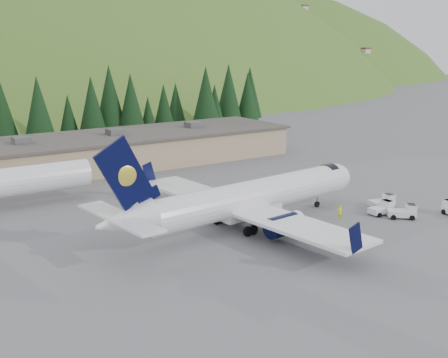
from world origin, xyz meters
TOP-DOWN VIEW (x-y plane):
  - ground at (0.00, 0.00)m, footprint 600.00×600.00m
  - airliner at (-1.02, -0.10)m, footprint 35.22×33.10m
  - baggage_tug_a at (14.94, -5.45)m, footprint 3.04×1.96m
  - baggage_tug_b at (17.29, -3.58)m, footprint 3.35×2.52m
  - terminal_building at (-5.01, 38.00)m, footprint 71.00×17.00m
  - baggage_tug_d at (15.77, -7.91)m, footprint 3.43×3.19m
  - ramp_worker at (9.27, -4.06)m, footprint 0.60×0.40m
  - tree_line at (-7.09, 61.01)m, footprint 113.16×17.81m
  - hills at (53.34, 207.38)m, footprint 614.00×330.00m

SIDE VIEW (x-z plane):
  - hills at x=53.34m, z-range -232.80..67.20m
  - ground at x=0.00m, z-range 0.00..0.00m
  - baggage_tug_a at x=14.94m, z-range -0.08..1.49m
  - baggage_tug_b at x=17.29m, z-range -0.08..1.54m
  - baggage_tug_d at x=15.77m, z-range -0.09..1.59m
  - ramp_worker at x=9.27m, z-range 0.00..1.64m
  - terminal_building at x=-5.01m, z-range -0.43..5.67m
  - airliner at x=-1.02m, z-range -2.73..8.95m
  - tree_line at x=-7.09m, z-range 0.83..15.15m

